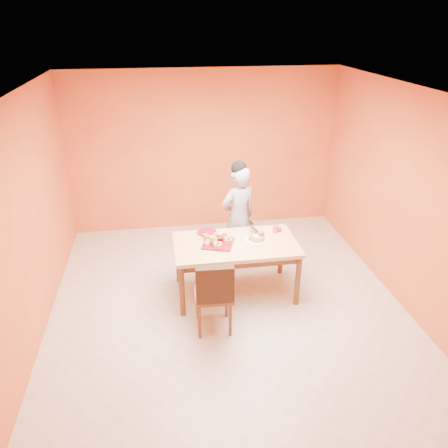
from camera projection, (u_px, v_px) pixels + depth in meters
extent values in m
plane|color=beige|center=(228.00, 306.00, 5.69)|extent=(5.00, 5.00, 0.00)
plane|color=silver|center=(229.00, 93.00, 4.52)|extent=(5.00, 5.00, 0.00)
plane|color=orange|center=(204.00, 152.00, 7.33)|extent=(4.50, 0.00, 4.50)
plane|color=orange|center=(26.00, 224.00, 4.79)|extent=(0.00, 5.00, 5.00)
plane|color=orange|center=(406.00, 200.00, 5.42)|extent=(0.00, 5.00, 5.00)
cube|color=#E2AD76|center=(236.00, 245.00, 5.66)|extent=(1.60, 0.90, 0.05)
cube|color=brown|center=(236.00, 250.00, 5.69)|extent=(1.48, 0.78, 0.10)
cylinder|color=brown|center=(182.00, 291.00, 5.37)|extent=(0.07, 0.07, 0.71)
cylinder|color=brown|center=(178.00, 260.00, 6.07)|extent=(0.07, 0.07, 0.71)
cylinder|color=brown|center=(298.00, 281.00, 5.58)|extent=(0.07, 0.07, 0.71)
cylinder|color=brown|center=(281.00, 251.00, 6.28)|extent=(0.07, 0.07, 0.71)
imported|color=gray|center=(238.00, 218.00, 6.33)|extent=(0.66, 0.55, 1.55)
cube|color=maroon|center=(218.00, 243.00, 5.62)|extent=(0.48, 0.48, 0.02)
cylinder|color=maroon|center=(207.00, 232.00, 5.91)|extent=(0.35, 0.35, 0.02)
cylinder|color=silver|center=(257.00, 240.00, 5.72)|extent=(0.38, 0.38, 0.01)
cylinder|color=#CE8635|center=(257.00, 238.00, 5.71)|extent=(0.26, 0.26, 0.05)
cube|color=silver|center=(254.00, 229.00, 5.86)|extent=(0.12, 0.29, 0.01)
ellipsoid|color=olive|center=(261.00, 235.00, 5.72)|extent=(0.11, 0.09, 0.13)
cylinder|color=#D82078|center=(275.00, 229.00, 5.91)|extent=(0.09, 0.09, 0.10)
cylinder|color=#371E0F|center=(277.00, 229.00, 5.98)|extent=(0.12, 0.12, 0.03)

